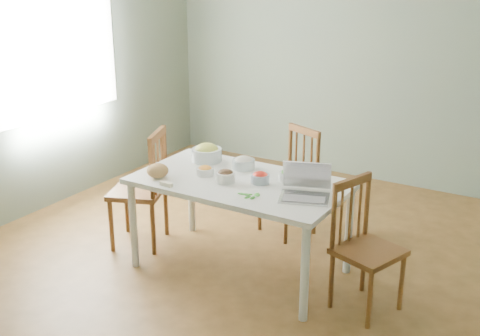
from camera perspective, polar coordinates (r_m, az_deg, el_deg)
The scene contains 19 objects.
floor at distance 5.03m, azimuth 2.00°, elevation -9.37°, with size 5.00×5.00×0.00m, color #4E3416.
wall_back at distance 6.79m, azimuth 12.69°, elevation 9.85°, with size 5.00×0.00×2.70m, color slate.
wall_left at distance 6.13m, azimuth -18.90°, elevation 8.30°, with size 0.00×5.00×2.70m, color slate.
window_left at distance 6.28m, azimuth -16.84°, elevation 10.15°, with size 0.04×1.60×1.20m, color white.
dining_table at distance 4.85m, azimuth 0.00°, elevation -5.41°, with size 1.64×0.92×0.77m, color white, non-canonical shape.
chair_far at distance 5.48m, azimuth 4.50°, elevation -1.36°, with size 0.43×0.41×0.97m, color brown, non-canonical shape.
chair_left at distance 5.31m, azimuth -9.58°, elevation -1.88°, with size 0.46×0.44×1.03m, color brown, non-canonical shape.
chair_right at distance 4.37m, azimuth 12.00°, elevation -7.41°, with size 0.42×0.40×0.95m, color brown, non-canonical shape.
bread_boule at distance 4.79m, azimuth -7.74°, elevation -0.24°, with size 0.17×0.17×0.11m, color tan.
butter_stick at distance 4.61m, azimuth -6.94°, elevation -1.52°, with size 0.11×0.03×0.03m, color beige.
bowl_squash at distance 5.13m, azimuth -3.14°, elevation 1.45°, with size 0.25×0.25×0.15m, color #C8CC5B, non-canonical shape.
bowl_carrot at distance 4.80m, azimuth -3.30°, elevation -0.24°, with size 0.14×0.14×0.08m, color orange, non-canonical shape.
bowl_onion at distance 4.94m, azimuth 0.34°, elevation 0.50°, with size 0.18×0.18×0.10m, color beige, non-canonical shape.
bowl_mushroom at distance 4.65m, azimuth -1.37°, elevation -0.75°, with size 0.15×0.15×0.10m, color black, non-canonical shape.
bowl_redpep at distance 4.63m, azimuth 1.91°, elevation -0.90°, with size 0.15×0.15×0.09m, color red, non-canonical shape.
bowl_broccoli at distance 4.68m, azimuth 4.58°, elevation -0.67°, with size 0.15×0.15×0.09m, color #2C6328, non-canonical shape.
flatbread at distance 4.82m, azimuth 6.23°, elevation -0.64°, with size 0.19×0.19×0.02m, color tan.
basil_bunch at distance 4.40m, azimuth 0.74°, elevation -2.46°, with size 0.19×0.19×0.02m, color #287A21, non-canonical shape.
laptop at distance 4.32m, azimuth 6.10°, elevation -1.47°, with size 0.35×0.32×0.23m, color silver, non-canonical shape.
Camera 1 is at (2.14, -3.86, 2.41)m, focal length 45.48 mm.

